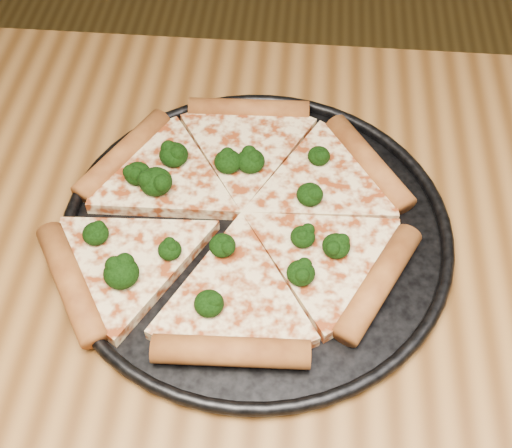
{
  "coord_description": "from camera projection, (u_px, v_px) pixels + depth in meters",
  "views": [
    {
      "loc": [
        0.01,
        -0.3,
        1.31
      ],
      "look_at": [
        -0.03,
        0.12,
        0.77
      ],
      "focal_mm": 46.58,
      "sensor_mm": 36.0,
      "label": 1
    }
  ],
  "objects": [
    {
      "name": "dining_table",
      "position": [
        274.0,
        383.0,
        0.69
      ],
      "size": [
        1.2,
        0.9,
        0.75
      ],
      "color": "brown",
      "rests_on": "ground"
    },
    {
      "name": "broccoli_florets",
      "position": [
        211.0,
        209.0,
        0.68
      ],
      "size": [
        0.27,
        0.22,
        0.03
      ],
      "color": "black",
      "rests_on": "pizza"
    },
    {
      "name": "pizza",
      "position": [
        238.0,
        215.0,
        0.69
      ],
      "size": [
        0.39,
        0.35,
        0.03
      ],
      "rotation": [
        0.0,
        0.0,
        0.04
      ],
      "color": "beige",
      "rests_on": "pizza_pan"
    },
    {
      "name": "pizza_pan",
      "position": [
        256.0,
        229.0,
        0.69
      ],
      "size": [
        0.41,
        0.41,
        0.02
      ],
      "color": "black",
      "rests_on": "dining_table"
    }
  ]
}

